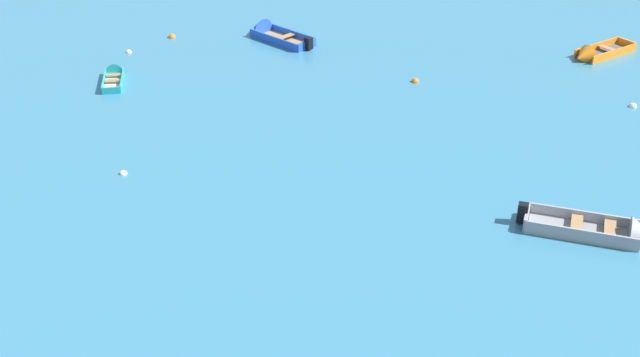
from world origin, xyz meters
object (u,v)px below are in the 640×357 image
at_px(rowboat_turquoise_back_row_right, 114,75).
at_px(mooring_buoy_near_foreground, 633,107).
at_px(rowboat_blue_near_camera, 270,33).
at_px(rowboat_grey_near_right, 611,232).
at_px(mooring_buoy_central, 172,37).
at_px(mooring_buoy_between_boats_right, 129,53).
at_px(mooring_buoy_far_field, 415,82).
at_px(mooring_buoy_between_boats_left, 123,174).
at_px(rowboat_orange_cluster_inner, 593,55).

xyz_separation_m(rowboat_turquoise_back_row_right, mooring_buoy_near_foreground, (25.40, -3.91, -0.16)).
height_order(rowboat_blue_near_camera, rowboat_grey_near_right, rowboat_blue_near_camera).
height_order(rowboat_blue_near_camera, mooring_buoy_central, rowboat_blue_near_camera).
bearing_deg(rowboat_grey_near_right, mooring_buoy_near_foreground, 67.17).
bearing_deg(mooring_buoy_between_boats_right, rowboat_grey_near_right, -42.11).
xyz_separation_m(mooring_buoy_central, mooring_buoy_far_field, (13.28, -6.76, 0.00)).
bearing_deg(rowboat_turquoise_back_row_right, mooring_buoy_between_boats_left, -76.69).
height_order(rowboat_blue_near_camera, rowboat_turquoise_back_row_right, rowboat_blue_near_camera).
relative_size(rowboat_turquoise_back_row_right, mooring_buoy_near_foreground, 8.06).
height_order(rowboat_grey_near_right, mooring_buoy_between_boats_right, rowboat_grey_near_right).
relative_size(rowboat_turquoise_back_row_right, mooring_buoy_between_boats_right, 9.50).
xyz_separation_m(mooring_buoy_central, mooring_buoy_between_boats_left, (0.29, -16.15, 0.00)).
bearing_deg(mooring_buoy_central, mooring_buoy_near_foreground, -23.12).
height_order(mooring_buoy_central, mooring_buoy_between_boats_right, mooring_buoy_central).
xyz_separation_m(rowboat_turquoise_back_row_right, mooring_buoy_between_boats_left, (2.39, -10.11, -0.16)).
height_order(rowboat_turquoise_back_row_right, mooring_buoy_far_field, rowboat_turquoise_back_row_right).
bearing_deg(rowboat_orange_cluster_inner, mooring_buoy_far_field, -162.66).
xyz_separation_m(rowboat_orange_cluster_inner, rowboat_blue_near_camera, (-17.64, 3.67, 0.02)).
height_order(rowboat_turquoise_back_row_right, mooring_buoy_between_boats_left, rowboat_turquoise_back_row_right).
xyz_separation_m(rowboat_turquoise_back_row_right, mooring_buoy_central, (2.10, 6.04, -0.16)).
relative_size(rowboat_grey_near_right, mooring_buoy_near_foreground, 12.53).
relative_size(rowboat_orange_cluster_inner, mooring_buoy_far_field, 10.12).
distance_m(rowboat_blue_near_camera, mooring_buoy_near_foreground, 20.28).
height_order(rowboat_turquoise_back_row_right, mooring_buoy_between_boats_right, rowboat_turquoise_back_row_right).
xyz_separation_m(rowboat_orange_cluster_inner, mooring_buoy_near_foreground, (0.02, -6.31, -0.20)).
relative_size(rowboat_turquoise_back_row_right, mooring_buoy_far_field, 7.62).
xyz_separation_m(rowboat_blue_near_camera, rowboat_turquoise_back_row_right, (-7.74, -6.06, -0.06)).
bearing_deg(mooring_buoy_central, rowboat_grey_near_right, -48.53).
bearing_deg(mooring_buoy_between_boats_left, mooring_buoy_near_foreground, 15.08).
relative_size(mooring_buoy_between_boats_left, mooring_buoy_between_boats_right, 0.98).
relative_size(rowboat_grey_near_right, mooring_buoy_between_boats_left, 15.04).
relative_size(mooring_buoy_far_field, mooring_buoy_near_foreground, 1.06).
bearing_deg(rowboat_grey_near_right, rowboat_turquoise_back_row_right, 144.04).
xyz_separation_m(rowboat_orange_cluster_inner, mooring_buoy_between_boats_left, (-22.99, -12.50, -0.20)).
relative_size(rowboat_grey_near_right, mooring_buoy_far_field, 11.84).
xyz_separation_m(rowboat_blue_near_camera, mooring_buoy_central, (-5.64, -0.02, -0.22)).
bearing_deg(mooring_buoy_central, mooring_buoy_far_field, -26.99).
distance_m(rowboat_orange_cluster_inner, mooring_buoy_between_boats_right, 25.35).
xyz_separation_m(rowboat_grey_near_right, mooring_buoy_far_field, (-5.33, 14.30, -0.24)).
relative_size(rowboat_blue_near_camera, mooring_buoy_near_foreground, 10.74).
bearing_deg(mooring_buoy_near_foreground, mooring_buoy_central, 156.88).
distance_m(rowboat_turquoise_back_row_right, mooring_buoy_central, 6.39).
xyz_separation_m(rowboat_blue_near_camera, mooring_buoy_far_field, (7.64, -6.79, -0.22)).
bearing_deg(rowboat_orange_cluster_inner, mooring_buoy_near_foreground, -89.84).
bearing_deg(mooring_buoy_between_boats_right, rowboat_orange_cluster_inner, -2.82).
bearing_deg(mooring_buoy_far_field, rowboat_grey_near_right, -69.55).
bearing_deg(rowboat_blue_near_camera, rowboat_turquoise_back_row_right, -141.94).
distance_m(rowboat_orange_cluster_inner, mooring_buoy_between_boats_left, 26.17).
distance_m(rowboat_grey_near_right, mooring_buoy_central, 28.11).
height_order(mooring_buoy_far_field, mooring_buoy_between_boats_right, mooring_buoy_far_field).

